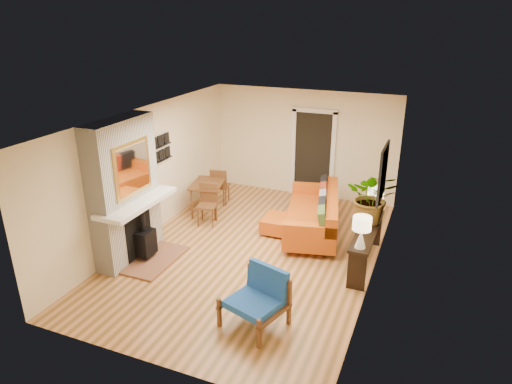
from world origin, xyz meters
TOP-DOWN VIEW (x-y plane):
  - room_shell at (0.60, 2.63)m, footprint 6.50×6.50m
  - fireplace at (-2.00, -1.00)m, footprint 1.09×1.68m
  - sofa at (0.90, 1.27)m, footprint 1.49×2.49m
  - ottoman at (0.21, 0.96)m, footprint 0.68×0.68m
  - blue_chair at (0.91, -1.90)m, footprint 0.99×0.98m
  - dining_table at (-1.57, 1.35)m, footprint 0.93×1.66m
  - console_table at (2.07, 0.32)m, footprint 0.34×1.85m
  - lamp_near at (2.07, -0.43)m, footprint 0.30×0.30m
  - lamp_far at (2.07, 1.00)m, footprint 0.30×0.30m
  - houseplant at (2.06, 0.62)m, footprint 0.96×0.85m

SIDE VIEW (x-z plane):
  - ottoman at x=0.21m, z-range 0.03..0.36m
  - sofa at x=0.90m, z-range -0.06..0.86m
  - blue_chair at x=0.91m, z-range 0.03..0.87m
  - dining_table at x=-1.57m, z-range 0.14..1.01m
  - console_table at x=2.07m, z-range 0.21..0.94m
  - lamp_near at x=2.07m, z-range 0.79..1.33m
  - lamp_far at x=2.07m, z-range 0.79..1.33m
  - houseplant at x=2.06m, z-range 0.73..1.70m
  - room_shell at x=0.60m, z-range -2.01..4.49m
  - fireplace at x=-2.00m, z-range -0.06..2.54m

